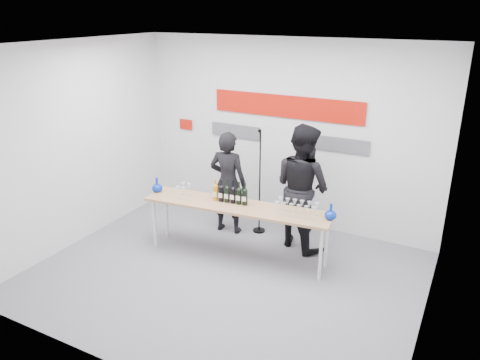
% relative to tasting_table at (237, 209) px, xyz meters
% --- Properties ---
extents(ground, '(5.00, 5.00, 0.00)m').
position_rel_tasting_table_xyz_m(ground, '(0.10, -0.52, -0.75)').
color(ground, slate).
rests_on(ground, ground).
extents(back_wall, '(5.00, 0.04, 3.00)m').
position_rel_tasting_table_xyz_m(back_wall, '(0.10, 1.48, 0.75)').
color(back_wall, silver).
rests_on(back_wall, ground).
extents(signage, '(3.38, 0.02, 0.79)m').
position_rel_tasting_table_xyz_m(signage, '(0.04, 1.45, 1.06)').
color(signage, '#B81407').
rests_on(signage, back_wall).
extents(tasting_table, '(2.73, 0.81, 0.81)m').
position_rel_tasting_table_xyz_m(tasting_table, '(0.00, 0.00, 0.00)').
color(tasting_table, tan).
rests_on(tasting_table, ground).
extents(wine_bottles, '(0.53, 0.13, 0.33)m').
position_rel_tasting_table_xyz_m(wine_bottles, '(-0.13, 0.05, 0.23)').
color(wine_bottles, '#BF7F19').
rests_on(wine_bottles, tasting_table).
extents(decanter_left, '(0.16, 0.16, 0.21)m').
position_rel_tasting_table_xyz_m(decanter_left, '(-1.30, -0.09, 0.17)').
color(decanter_left, '#08289A').
rests_on(decanter_left, tasting_table).
extents(decanter_right, '(0.16, 0.16, 0.21)m').
position_rel_tasting_table_xyz_m(decanter_right, '(1.30, 0.18, 0.17)').
color(decanter_right, '#08289A').
rests_on(decanter_right, tasting_table).
extents(glasses_left, '(0.18, 0.23, 0.18)m').
position_rel_tasting_table_xyz_m(glasses_left, '(-0.83, -0.09, 0.15)').
color(glasses_left, silver).
rests_on(glasses_left, tasting_table).
extents(glasses_right, '(0.58, 0.27, 0.18)m').
position_rel_tasting_table_xyz_m(glasses_right, '(0.86, 0.09, 0.15)').
color(glasses_right, silver).
rests_on(glasses_right, tasting_table).
extents(presenter_left, '(0.64, 0.45, 1.65)m').
position_rel_tasting_table_xyz_m(presenter_left, '(-0.52, 0.68, 0.08)').
color(presenter_left, black).
rests_on(presenter_left, ground).
extents(presenter_right, '(1.13, 1.03, 1.88)m').
position_rel_tasting_table_xyz_m(presenter_right, '(0.68, 0.76, 0.20)').
color(presenter_right, black).
rests_on(presenter_right, ground).
extents(mic_stand, '(0.20, 0.20, 1.70)m').
position_rel_tasting_table_xyz_m(mic_stand, '(-0.07, 0.88, -0.23)').
color(mic_stand, black).
rests_on(mic_stand, ground).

